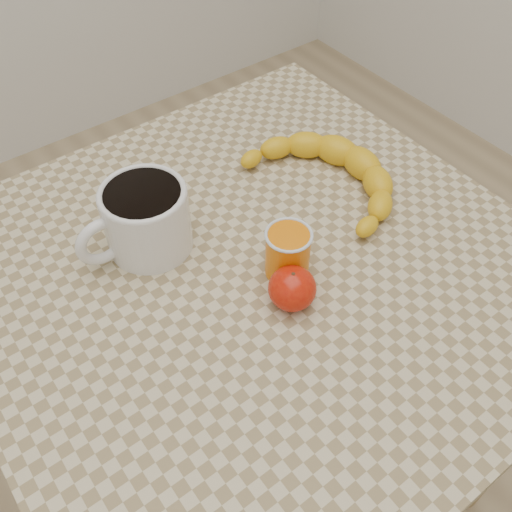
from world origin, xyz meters
TOP-DOWN VIEW (x-y plane):
  - ground at (0.00, 0.00)m, footprint 3.00×3.00m
  - table at (0.00, 0.00)m, footprint 0.80×0.80m
  - coffee_mug at (-0.10, 0.13)m, footprint 0.17×0.12m
  - orange_juice_glass at (0.03, -0.03)m, footprint 0.07×0.07m
  - apple at (-0.00, -0.08)m, footprint 0.08×0.08m
  - banana at (0.19, 0.06)m, footprint 0.22×0.32m

SIDE VIEW (x-z plane):
  - ground at x=0.00m, z-range 0.00..0.00m
  - table at x=0.00m, z-range 0.29..1.04m
  - banana at x=0.19m, z-range 0.75..0.80m
  - apple at x=0.00m, z-range 0.75..0.81m
  - orange_juice_glass at x=0.03m, z-range 0.75..0.83m
  - coffee_mug at x=-0.10m, z-range 0.75..0.86m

